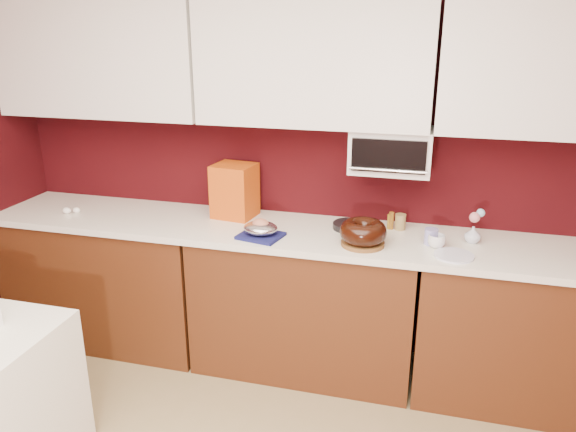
% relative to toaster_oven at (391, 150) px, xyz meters
% --- Properties ---
extents(wall_back, '(4.00, 0.02, 2.50)m').
position_rel_toaster_oven_xyz_m(wall_back, '(-0.45, 0.15, -0.12)').
color(wall_back, '#35070A').
rests_on(wall_back, floor).
extents(base_cabinet_left, '(1.31, 0.58, 0.86)m').
position_rel_toaster_oven_xyz_m(base_cabinet_left, '(-1.78, -0.17, -0.95)').
color(base_cabinet_left, '#4D240F').
rests_on(base_cabinet_left, floor).
extents(base_cabinet_center, '(1.31, 0.58, 0.86)m').
position_rel_toaster_oven_xyz_m(base_cabinet_center, '(-0.45, -0.17, -0.95)').
color(base_cabinet_center, '#4D240F').
rests_on(base_cabinet_center, floor).
extents(base_cabinet_right, '(1.31, 0.58, 0.86)m').
position_rel_toaster_oven_xyz_m(base_cabinet_right, '(0.88, -0.17, -0.95)').
color(base_cabinet_right, '#4D240F').
rests_on(base_cabinet_right, floor).
extents(countertop, '(4.00, 0.62, 0.04)m').
position_rel_toaster_oven_xyz_m(countertop, '(-0.45, -0.17, -0.49)').
color(countertop, silver).
rests_on(countertop, base_cabinet_center).
extents(upper_cabinet_left, '(1.31, 0.33, 0.70)m').
position_rel_toaster_oven_xyz_m(upper_cabinet_left, '(-1.78, -0.02, 0.48)').
color(upper_cabinet_left, white).
rests_on(upper_cabinet_left, wall_back).
extents(upper_cabinet_center, '(1.31, 0.33, 0.70)m').
position_rel_toaster_oven_xyz_m(upper_cabinet_center, '(-0.45, -0.02, 0.48)').
color(upper_cabinet_center, white).
rests_on(upper_cabinet_center, wall_back).
extents(upper_cabinet_right, '(1.31, 0.33, 0.70)m').
position_rel_toaster_oven_xyz_m(upper_cabinet_right, '(0.88, -0.02, 0.48)').
color(upper_cabinet_right, white).
rests_on(upper_cabinet_right, wall_back).
extents(toaster_oven, '(0.45, 0.30, 0.25)m').
position_rel_toaster_oven_xyz_m(toaster_oven, '(0.00, 0.00, 0.00)').
color(toaster_oven, white).
rests_on(toaster_oven, upper_cabinet_center).
extents(toaster_oven_door, '(0.40, 0.02, 0.18)m').
position_rel_toaster_oven_xyz_m(toaster_oven_door, '(0.00, -0.16, 0.00)').
color(toaster_oven_door, black).
rests_on(toaster_oven_door, toaster_oven).
extents(toaster_oven_handle, '(0.42, 0.02, 0.02)m').
position_rel_toaster_oven_xyz_m(toaster_oven_handle, '(0.00, -0.18, -0.07)').
color(toaster_oven_handle, silver).
rests_on(toaster_oven_handle, toaster_oven).
extents(cake_base, '(0.32, 0.32, 0.02)m').
position_rel_toaster_oven_xyz_m(cake_base, '(-0.10, -0.30, -0.46)').
color(cake_base, brown).
rests_on(cake_base, countertop).
extents(bundt_cake, '(0.27, 0.27, 0.10)m').
position_rel_toaster_oven_xyz_m(bundt_cake, '(-0.10, -0.30, -0.39)').
color(bundt_cake, black).
rests_on(bundt_cake, cake_base).
extents(navy_towel, '(0.27, 0.24, 0.02)m').
position_rel_toaster_oven_xyz_m(navy_towel, '(-0.68, -0.33, -0.47)').
color(navy_towel, '#14164C').
rests_on(navy_towel, countertop).
extents(foil_ham_nest, '(0.20, 0.17, 0.07)m').
position_rel_toaster_oven_xyz_m(foil_ham_nest, '(-0.68, -0.33, -0.42)').
color(foil_ham_nest, silver).
rests_on(foil_ham_nest, navy_towel).
extents(roasted_ham, '(0.11, 0.10, 0.06)m').
position_rel_toaster_oven_xyz_m(roasted_ham, '(-0.68, -0.33, -0.40)').
color(roasted_ham, '#C37459').
rests_on(roasted_ham, foil_ham_nest).
extents(pandoro_box, '(0.27, 0.25, 0.33)m').
position_rel_toaster_oven_xyz_m(pandoro_box, '(-0.94, -0.01, -0.31)').
color(pandoro_box, '#A8290B').
rests_on(pandoro_box, countertop).
extents(dark_pan, '(0.24, 0.24, 0.04)m').
position_rel_toaster_oven_xyz_m(dark_pan, '(-0.21, -0.06, -0.46)').
color(dark_pan, black).
rests_on(dark_pan, countertop).
extents(coffee_mug, '(0.11, 0.11, 0.09)m').
position_rel_toaster_oven_xyz_m(coffee_mug, '(0.29, -0.23, -0.43)').
color(coffee_mug, white).
rests_on(coffee_mug, countertop).
extents(blue_jar, '(0.08, 0.08, 0.09)m').
position_rel_toaster_oven_xyz_m(blue_jar, '(0.26, -0.18, -0.43)').
color(blue_jar, '#221B99').
rests_on(blue_jar, countertop).
extents(flower_vase, '(0.09, 0.09, 0.11)m').
position_rel_toaster_oven_xyz_m(flower_vase, '(0.48, -0.10, -0.42)').
color(flower_vase, silver).
rests_on(flower_vase, countertop).
extents(flower_pink, '(0.06, 0.06, 0.06)m').
position_rel_toaster_oven_xyz_m(flower_pink, '(0.48, -0.10, -0.33)').
color(flower_pink, '#D57B7C').
rests_on(flower_pink, flower_vase).
extents(flower_blue, '(0.05, 0.05, 0.05)m').
position_rel_toaster_oven_xyz_m(flower_blue, '(0.51, -0.08, -0.30)').
color(flower_blue, '#86BCD6').
rests_on(flower_blue, flower_vase).
extents(china_plate, '(0.26, 0.26, 0.01)m').
position_rel_toaster_oven_xyz_m(china_plate, '(0.38, -0.33, -0.47)').
color(china_plate, white).
rests_on(china_plate, countertop).
extents(amber_bottle, '(0.03, 0.03, 0.09)m').
position_rel_toaster_oven_xyz_m(amber_bottle, '(0.02, 0.00, -0.43)').
color(amber_bottle, olive).
rests_on(amber_bottle, countertop).
extents(paper_cup, '(0.07, 0.07, 0.09)m').
position_rel_toaster_oven_xyz_m(paper_cup, '(0.08, 0.01, -0.43)').
color(paper_cup, olive).
rests_on(paper_cup, countertop).
extents(egg_left, '(0.07, 0.06, 0.04)m').
position_rel_toaster_oven_xyz_m(egg_left, '(-2.00, -0.25, -0.45)').
color(egg_left, white).
rests_on(egg_left, countertop).
extents(egg_right, '(0.06, 0.05, 0.04)m').
position_rel_toaster_oven_xyz_m(egg_right, '(-1.95, -0.22, -0.46)').
color(egg_right, white).
rests_on(egg_right, countertop).
extents(amber_bottle_tall, '(0.04, 0.04, 0.10)m').
position_rel_toaster_oven_xyz_m(amber_bottle_tall, '(0.03, 0.00, -0.42)').
color(amber_bottle_tall, brown).
rests_on(amber_bottle_tall, countertop).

